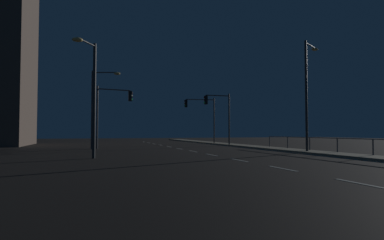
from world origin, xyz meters
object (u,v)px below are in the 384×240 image
at_px(traffic_light_far_center, 113,105).
at_px(street_lamp_mid_block, 91,87).
at_px(traffic_light_far_right, 219,109).
at_px(street_lamp_far_end, 97,101).
at_px(street_lamp_median, 308,85).
at_px(traffic_light_far_left, 202,111).

distance_m(traffic_light_far_center, street_lamp_mid_block, 11.13).
distance_m(traffic_light_far_right, street_lamp_far_end, 13.03).
height_order(traffic_light_far_right, traffic_light_far_center, traffic_light_far_right).
relative_size(traffic_light_far_right, street_lamp_median, 0.69).
relative_size(traffic_light_far_left, street_lamp_far_end, 0.83).
bearing_deg(street_lamp_far_end, traffic_light_far_right, 12.80).
bearing_deg(street_lamp_mid_block, traffic_light_far_left, 54.32).
bearing_deg(street_lamp_mid_block, street_lamp_far_end, 87.13).
bearing_deg(traffic_light_far_left, traffic_light_far_right, -90.38).
height_order(traffic_light_far_right, street_lamp_far_end, street_lamp_far_end).
bearing_deg(traffic_light_far_center, traffic_light_far_left, 33.27).
distance_m(traffic_light_far_right, traffic_light_far_left, 5.65).
height_order(street_lamp_mid_block, street_lamp_far_end, street_lamp_far_end).
relative_size(street_lamp_median, street_lamp_mid_block, 1.22).
height_order(traffic_light_far_center, street_lamp_far_end, street_lamp_far_end).
bearing_deg(street_lamp_median, street_lamp_far_end, 148.03).
height_order(traffic_light_far_right, traffic_light_far_left, traffic_light_far_left).
bearing_deg(street_lamp_mid_block, traffic_light_far_right, 44.09).
distance_m(street_lamp_mid_block, street_lamp_far_end, 9.91).
distance_m(traffic_light_far_right, traffic_light_far_center, 11.48).
xyz_separation_m(traffic_light_far_right, street_lamp_far_end, (-12.71, -2.89, 0.20)).
relative_size(traffic_light_far_center, street_lamp_mid_block, 0.85).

